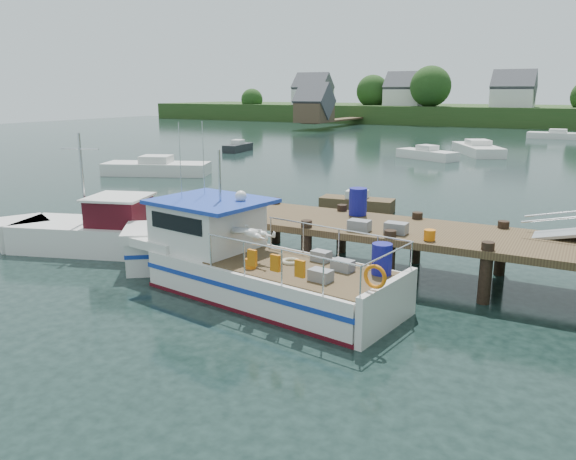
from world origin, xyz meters
The scene contains 10 objects.
ground_plane centered at (0.00, 0.00, 0.00)m, with size 160.00×160.00×0.00m, color black.
far_shore centered at (0.01, 82.37, 2.10)m, with size 140.00×42.55×9.22m.
lobster_boat centered at (-1.47, -3.38, 0.80)m, with size 9.22×3.85×4.43m.
work_boat centered at (-7.78, -2.36, 0.62)m, with size 7.38×4.09×3.91m.
moored_rowboat centered at (-2.46, 7.65, 0.35)m, with size 3.33×1.45×0.94m.
moored_far centered at (2.84, 55.30, 0.40)m, with size 6.37×2.27×1.08m.
moored_a centered at (-17.94, 12.11, 0.45)m, with size 6.99×4.62×1.22m.
moored_b centered at (-4.95, 28.80, 0.41)m, with size 5.25×3.68×1.11m.
moored_d centered at (-2.10, 34.36, 0.46)m, with size 5.51×7.58×1.23m.
moored_e centered at (-21.32, 26.67, 0.38)m, with size 1.70×3.82×1.02m.
Camera 1 is at (6.50, -15.36, 5.20)m, focal length 35.00 mm.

